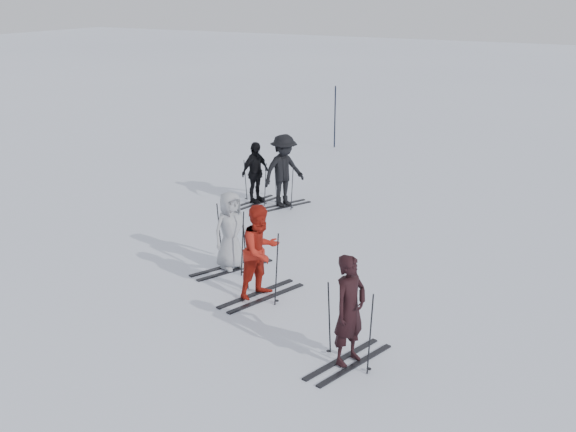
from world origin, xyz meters
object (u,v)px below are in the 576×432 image
at_px(skier_red, 261,253).
at_px(piste_marker, 335,117).
at_px(skier_uphill_left, 255,173).
at_px(skier_near_dark, 350,312).
at_px(skier_uphill_far, 284,171).
at_px(skier_grey, 231,232).

bearing_deg(skier_red, piste_marker, 36.44).
bearing_deg(skier_uphill_left, skier_near_dark, -127.54).
bearing_deg(skier_uphill_left, skier_uphill_far, -71.24).
relative_size(skier_grey, piste_marker, 0.74).
distance_m(skier_grey, skier_uphill_left, 4.50).
bearing_deg(skier_uphill_far, skier_uphill_left, 121.52).
bearing_deg(skier_uphill_far, skier_red, -130.65).
xyz_separation_m(skier_near_dark, skier_grey, (-3.58, 2.30, -0.07)).
height_order(skier_red, skier_grey, skier_red).
bearing_deg(skier_uphill_far, skier_near_dark, -119.49).
distance_m(skier_uphill_left, piste_marker, 7.04).
relative_size(skier_near_dark, skier_uphill_far, 0.93).
bearing_deg(skier_near_dark, skier_uphill_far, 50.87).
relative_size(skier_uphill_left, piste_marker, 0.75).
distance_m(skier_red, skier_grey, 1.49).
bearing_deg(piste_marker, skier_grey, -74.98).
distance_m(skier_near_dark, skier_uphill_far, 8.00).
xyz_separation_m(skier_uphill_far, piste_marker, (-1.83, 6.86, 0.14)).
bearing_deg(skier_uphill_far, piste_marker, 39.36).
bearing_deg(skier_red, skier_grey, 71.28).
height_order(skier_red, piste_marker, piste_marker).
bearing_deg(piste_marker, skier_uphill_far, -75.09).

